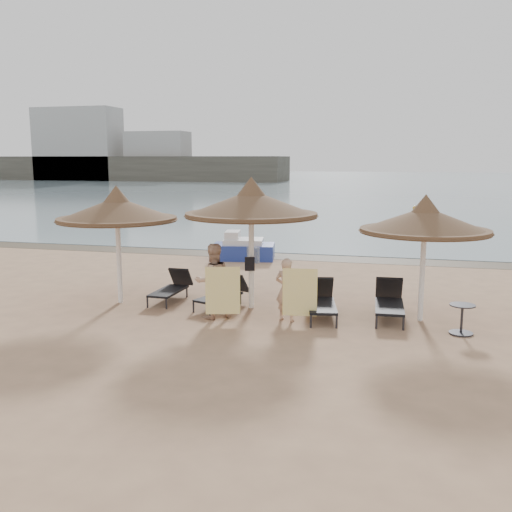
{
  "coord_description": "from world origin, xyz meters",
  "views": [
    {
      "loc": [
        3.09,
        -11.56,
        3.67
      ],
      "look_at": [
        -0.14,
        1.2,
        1.41
      ],
      "focal_mm": 40.0,
      "sensor_mm": 36.0,
      "label": 1
    }
  ],
  "objects_px": {
    "palapa_center": "(251,204)",
    "pedal_boat": "(243,249)",
    "lounger_far_left": "(172,287)",
    "person_left": "(213,275)",
    "palapa_left": "(117,210)",
    "palapa_right": "(425,221)",
    "lounger_far_right": "(389,301)",
    "person_right": "(287,285)",
    "side_table": "(462,320)",
    "lounger_near_right": "(321,300)",
    "lounger_near_left": "(224,293)"
  },
  "relations": [
    {
      "from": "lounger_near_right",
      "to": "pedal_boat",
      "type": "distance_m",
      "value": 7.97
    },
    {
      "from": "lounger_near_right",
      "to": "pedal_boat",
      "type": "relative_size",
      "value": 0.81
    },
    {
      "from": "lounger_near_left",
      "to": "lounger_near_right",
      "type": "relative_size",
      "value": 0.9
    },
    {
      "from": "lounger_far_right",
      "to": "palapa_center",
      "type": "bearing_deg",
      "value": 177.03
    },
    {
      "from": "person_left",
      "to": "palapa_right",
      "type": "bearing_deg",
      "value": 153.62
    },
    {
      "from": "lounger_near_right",
      "to": "person_left",
      "type": "xyz_separation_m",
      "value": [
        -2.42,
        -0.81,
        0.64
      ]
    },
    {
      "from": "lounger_far_right",
      "to": "side_table",
      "type": "xyz_separation_m",
      "value": [
        1.51,
        -0.99,
        -0.08
      ]
    },
    {
      "from": "lounger_far_left",
      "to": "lounger_near_right",
      "type": "xyz_separation_m",
      "value": [
        4.01,
        -0.57,
        0.03
      ]
    },
    {
      "from": "lounger_far_left",
      "to": "palapa_right",
      "type": "bearing_deg",
      "value": -1.87
    },
    {
      "from": "palapa_left",
      "to": "person_left",
      "type": "distance_m",
      "value": 3.2
    },
    {
      "from": "lounger_far_right",
      "to": "person_right",
      "type": "height_order",
      "value": "person_right"
    },
    {
      "from": "person_right",
      "to": "person_left",
      "type": "bearing_deg",
      "value": 15.98
    },
    {
      "from": "lounger_far_left",
      "to": "side_table",
      "type": "bearing_deg",
      "value": -8.26
    },
    {
      "from": "lounger_near_right",
      "to": "lounger_far_left",
      "type": "bearing_deg",
      "value": 161.07
    },
    {
      "from": "lounger_far_left",
      "to": "person_left",
      "type": "relative_size",
      "value": 0.85
    },
    {
      "from": "palapa_right",
      "to": "lounger_far_left",
      "type": "height_order",
      "value": "palapa_right"
    },
    {
      "from": "person_right",
      "to": "palapa_right",
      "type": "bearing_deg",
      "value": -155.67
    },
    {
      "from": "pedal_boat",
      "to": "person_left",
      "type": "bearing_deg",
      "value": -89.01
    },
    {
      "from": "palapa_center",
      "to": "palapa_left",
      "type": "bearing_deg",
      "value": -174.35
    },
    {
      "from": "palapa_left",
      "to": "palapa_center",
      "type": "xyz_separation_m",
      "value": [
        3.41,
        0.34,
        0.18
      ]
    },
    {
      "from": "lounger_far_right",
      "to": "person_left",
      "type": "bearing_deg",
      "value": -167.03
    },
    {
      "from": "palapa_center",
      "to": "pedal_boat",
      "type": "relative_size",
      "value": 1.35
    },
    {
      "from": "palapa_right",
      "to": "person_right",
      "type": "relative_size",
      "value": 1.72
    },
    {
      "from": "palapa_left",
      "to": "palapa_right",
      "type": "xyz_separation_m",
      "value": [
        7.45,
        0.17,
        -0.09
      ]
    },
    {
      "from": "palapa_left",
      "to": "lounger_near_right",
      "type": "xyz_separation_m",
      "value": [
        5.2,
        0.02,
        -2.02
      ]
    },
    {
      "from": "lounger_far_left",
      "to": "side_table",
      "type": "xyz_separation_m",
      "value": [
        7.08,
        -1.27,
        -0.04
      ]
    },
    {
      "from": "palapa_left",
      "to": "lounger_far_left",
      "type": "height_order",
      "value": "palapa_left"
    },
    {
      "from": "lounger_near_left",
      "to": "lounger_far_right",
      "type": "relative_size",
      "value": 0.91
    },
    {
      "from": "side_table",
      "to": "lounger_far_left",
      "type": "bearing_deg",
      "value": 169.82
    },
    {
      "from": "lounger_near_right",
      "to": "palapa_left",
      "type": "bearing_deg",
      "value": 169.38
    },
    {
      "from": "palapa_center",
      "to": "lounger_far_right",
      "type": "distance_m",
      "value": 4.0
    },
    {
      "from": "pedal_boat",
      "to": "palapa_right",
      "type": "bearing_deg",
      "value": -57.6
    },
    {
      "from": "palapa_center",
      "to": "pedal_boat",
      "type": "xyz_separation_m",
      "value": [
        -2.07,
        6.65,
        -2.19
      ]
    },
    {
      "from": "lounger_near_left",
      "to": "pedal_boat",
      "type": "xyz_separation_m",
      "value": [
        -1.36,
        6.67,
        0.05
      ]
    },
    {
      "from": "lounger_near_right",
      "to": "pedal_boat",
      "type": "bearing_deg",
      "value": 108.14
    },
    {
      "from": "palapa_left",
      "to": "lounger_far_right",
      "type": "relative_size",
      "value": 1.57
    },
    {
      "from": "lounger_near_right",
      "to": "side_table",
      "type": "relative_size",
      "value": 3.03
    },
    {
      "from": "palapa_center",
      "to": "lounger_far_left",
      "type": "distance_m",
      "value": 3.16
    },
    {
      "from": "pedal_boat",
      "to": "lounger_near_right",
      "type": "bearing_deg",
      "value": -70.55
    },
    {
      "from": "palapa_right",
      "to": "lounger_near_left",
      "type": "distance_m",
      "value": 5.15
    },
    {
      "from": "lounger_near_right",
      "to": "person_left",
      "type": "bearing_deg",
      "value": -172.38
    },
    {
      "from": "palapa_right",
      "to": "person_left",
      "type": "distance_m",
      "value": 4.94
    },
    {
      "from": "palapa_center",
      "to": "palapa_right",
      "type": "bearing_deg",
      "value": -2.3
    },
    {
      "from": "palapa_center",
      "to": "person_left",
      "type": "xyz_separation_m",
      "value": [
        -0.63,
        -1.12,
        -1.56
      ]
    },
    {
      "from": "palapa_center",
      "to": "palapa_right",
      "type": "xyz_separation_m",
      "value": [
        4.05,
        -0.16,
        -0.28
      ]
    },
    {
      "from": "pedal_boat",
      "to": "side_table",
      "type": "bearing_deg",
      "value": -57.42
    },
    {
      "from": "person_left",
      "to": "lounger_far_right",
      "type": "bearing_deg",
      "value": 157.36
    },
    {
      "from": "side_table",
      "to": "pedal_boat",
      "type": "relative_size",
      "value": 0.27
    },
    {
      "from": "palapa_center",
      "to": "lounger_near_right",
      "type": "bearing_deg",
      "value": -10.11
    },
    {
      "from": "side_table",
      "to": "person_left",
      "type": "xyz_separation_m",
      "value": [
        -5.49,
        -0.11,
        0.72
      ]
    }
  ]
}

